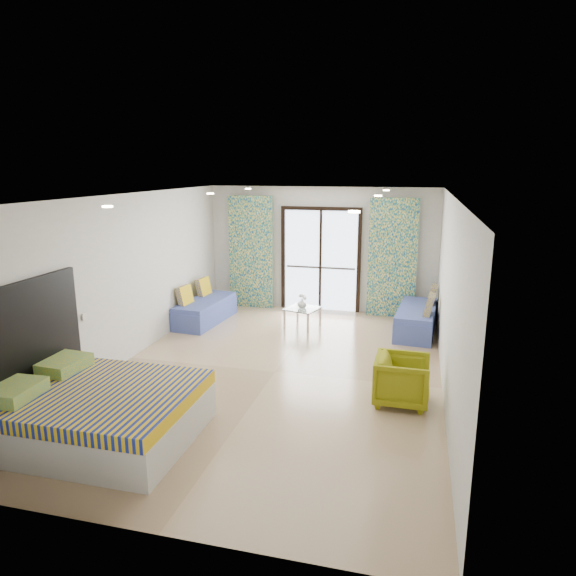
% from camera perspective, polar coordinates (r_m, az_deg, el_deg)
% --- Properties ---
extents(floor, '(5.00, 7.50, 0.01)m').
position_cam_1_polar(floor, '(8.09, -1.44, -9.29)').
color(floor, '#9D7E5D').
rests_on(floor, ground).
extents(ceiling, '(5.00, 7.50, 0.01)m').
position_cam_1_polar(ceiling, '(7.48, -1.57, 10.18)').
color(ceiling, silver).
rests_on(ceiling, ground).
extents(wall_back, '(5.00, 0.01, 2.70)m').
position_cam_1_polar(wall_back, '(11.26, 3.68, 4.30)').
color(wall_back, silver).
rests_on(wall_back, ground).
extents(wall_front, '(5.00, 0.01, 2.70)m').
position_cam_1_polar(wall_front, '(4.36, -15.21, -10.97)').
color(wall_front, silver).
rests_on(wall_front, ground).
extents(wall_left, '(0.01, 7.50, 2.70)m').
position_cam_1_polar(wall_left, '(8.67, -17.61, 0.98)').
color(wall_left, silver).
rests_on(wall_left, ground).
extents(wall_right, '(0.01, 7.50, 2.70)m').
position_cam_1_polar(wall_right, '(7.41, 17.45, -1.04)').
color(wall_right, silver).
rests_on(wall_right, ground).
extents(balcony_door, '(1.76, 0.08, 2.28)m').
position_cam_1_polar(balcony_door, '(11.25, 3.65, 3.82)').
color(balcony_door, black).
rests_on(balcony_door, floor).
extents(balcony_rail, '(1.52, 0.03, 0.04)m').
position_cam_1_polar(balcony_rail, '(11.31, 3.63, 2.28)').
color(balcony_rail, '#595451').
rests_on(balcony_rail, balcony_door).
extents(curtain_left, '(1.00, 0.10, 2.50)m').
position_cam_1_polar(curtain_left, '(11.49, -4.13, 3.97)').
color(curtain_left, silver).
rests_on(curtain_left, floor).
extents(curtain_right, '(1.00, 0.10, 2.50)m').
position_cam_1_polar(curtain_right, '(10.92, 11.52, 3.25)').
color(curtain_right, silver).
rests_on(curtain_right, floor).
extents(downlight_a, '(0.12, 0.12, 0.02)m').
position_cam_1_polar(downlight_a, '(6.23, -19.43, 8.53)').
color(downlight_a, '#FFE0B2').
rests_on(downlight_a, ceiling).
extents(downlight_b, '(0.12, 0.12, 0.02)m').
position_cam_1_polar(downlight_b, '(5.24, 7.36, 8.41)').
color(downlight_b, '#FFE0B2').
rests_on(downlight_b, ceiling).
extents(downlight_c, '(0.12, 0.12, 0.02)m').
position_cam_1_polar(downlight_c, '(8.89, -8.63, 10.34)').
color(downlight_c, '#FFE0B2').
rests_on(downlight_c, ceiling).
extents(downlight_d, '(0.12, 0.12, 0.02)m').
position_cam_1_polar(downlight_d, '(8.22, 9.97, 10.06)').
color(downlight_d, '#FFE0B2').
rests_on(downlight_d, ceiling).
extents(downlight_e, '(0.12, 0.12, 0.02)m').
position_cam_1_polar(downlight_e, '(10.76, -4.46, 10.94)').
color(downlight_e, '#FFE0B2').
rests_on(downlight_e, ceiling).
extents(downlight_f, '(0.12, 0.12, 0.02)m').
position_cam_1_polar(downlight_f, '(10.21, 10.87, 10.62)').
color(downlight_f, '#FFE0B2').
rests_on(downlight_f, ceiling).
extents(headboard, '(0.06, 2.10, 1.50)m').
position_cam_1_polar(headboard, '(6.88, -27.65, -5.68)').
color(headboard, black).
rests_on(headboard, floor).
extents(switch_plate, '(0.02, 0.10, 0.10)m').
position_cam_1_polar(switch_plate, '(7.81, -21.67, -2.95)').
color(switch_plate, silver).
rests_on(switch_plate, wall_left).
extents(bed, '(2.18, 1.78, 0.75)m').
position_cam_1_polar(bed, '(6.56, -20.36, -12.79)').
color(bed, silver).
rests_on(bed, floor).
extents(daybed_left, '(0.78, 1.73, 0.83)m').
position_cam_1_polar(daybed_left, '(10.65, -9.24, -2.38)').
color(daybed_left, '#4353A0').
rests_on(daybed_left, floor).
extents(daybed_right, '(0.82, 1.80, 0.87)m').
position_cam_1_polar(daybed_right, '(10.17, 14.16, -3.31)').
color(daybed_right, '#4353A0').
rests_on(daybed_right, floor).
extents(coffee_table, '(0.74, 0.74, 0.69)m').
position_cam_1_polar(coffee_table, '(10.14, 1.63, -2.46)').
color(coffee_table, silver).
rests_on(coffee_table, floor).
extents(vase, '(0.24, 0.25, 0.18)m').
position_cam_1_polar(vase, '(10.11, 1.58, -1.72)').
color(vase, white).
rests_on(vase, coffee_table).
extents(armchair, '(0.67, 0.71, 0.72)m').
position_cam_1_polar(armchair, '(7.12, 12.58, -9.71)').
color(armchair, olive).
rests_on(armchair, floor).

